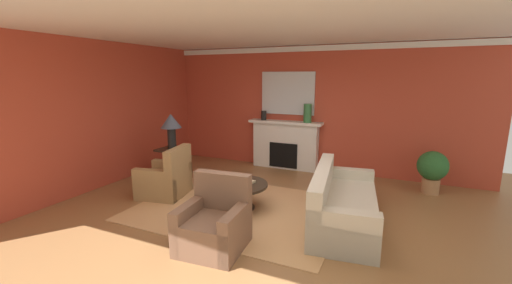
% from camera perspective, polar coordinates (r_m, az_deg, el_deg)
% --- Properties ---
extents(ground_plane, '(9.20, 9.20, 0.00)m').
position_cam_1_polar(ground_plane, '(5.26, 0.57, -13.39)').
color(ground_plane, olive).
extents(wall_fireplace, '(7.68, 0.12, 2.93)m').
position_cam_1_polar(wall_fireplace, '(7.73, 9.90, 5.81)').
color(wall_fireplace, '#B7422D').
rests_on(wall_fireplace, ground_plane).
extents(wall_window, '(0.12, 6.66, 2.93)m').
position_cam_1_polar(wall_window, '(7.26, -25.39, 4.50)').
color(wall_window, '#B7422D').
rests_on(wall_window, ground_plane).
extents(ceiling_panel, '(7.68, 6.66, 0.06)m').
position_cam_1_polar(ceiling_panel, '(5.10, 2.09, 19.91)').
color(ceiling_panel, white).
extents(crown_moulding, '(7.68, 0.08, 0.12)m').
position_cam_1_polar(crown_moulding, '(7.65, 10.11, 16.13)').
color(crown_moulding, white).
extents(area_rug, '(3.39, 2.59, 0.01)m').
position_cam_1_polar(area_rug, '(5.61, -3.14, -11.70)').
color(area_rug, tan).
rests_on(area_rug, ground_plane).
extents(fireplace, '(1.80, 0.35, 1.17)m').
position_cam_1_polar(fireplace, '(7.84, 5.21, -0.72)').
color(fireplace, white).
rests_on(fireplace, ground_plane).
extents(mantel_mirror, '(1.32, 0.04, 1.02)m').
position_cam_1_polar(mantel_mirror, '(7.78, 5.68, 8.67)').
color(mantel_mirror, silver).
extents(sofa, '(1.16, 2.20, 0.85)m').
position_cam_1_polar(sofa, '(5.11, 15.04, -10.92)').
color(sofa, beige).
rests_on(sofa, ground_plane).
extents(armchair_near_window, '(0.94, 0.94, 0.95)m').
position_cam_1_polar(armchair_near_window, '(6.30, -15.83, -6.57)').
color(armchair_near_window, '#9E7A4C').
rests_on(armchair_near_window, ground_plane).
extents(armchair_facing_fireplace, '(0.86, 0.86, 0.95)m').
position_cam_1_polar(armchair_facing_fireplace, '(4.36, -7.46, -14.59)').
color(armchair_facing_fireplace, brown).
rests_on(armchair_facing_fireplace, ground_plane).
extents(coffee_table, '(1.00, 1.00, 0.45)m').
position_cam_1_polar(coffee_table, '(5.49, -3.18, -8.53)').
color(coffee_table, '#2D2319').
rests_on(coffee_table, ground_plane).
extents(side_table, '(0.56, 0.56, 0.70)m').
position_cam_1_polar(side_table, '(7.20, -14.60, -3.44)').
color(side_table, '#2D2319').
rests_on(side_table, ground_plane).
extents(table_lamp, '(0.44, 0.44, 0.75)m').
position_cam_1_polar(table_lamp, '(7.04, -14.94, 3.06)').
color(table_lamp, black).
rests_on(table_lamp, side_table).
extents(vase_mantel_right, '(0.18, 0.18, 0.43)m').
position_cam_1_polar(vase_mantel_right, '(7.50, 9.19, 5.08)').
color(vase_mantel_right, '#33703D').
rests_on(vase_mantel_right, fireplace).
extents(vase_mantel_left, '(0.13, 0.13, 0.23)m').
position_cam_1_polar(vase_mantel_left, '(7.87, 1.39, 4.77)').
color(vase_mantel_left, black).
rests_on(vase_mantel_left, fireplace).
extents(book_red_cover, '(0.28, 0.22, 0.03)m').
position_cam_1_polar(book_red_cover, '(5.50, -1.57, -7.02)').
color(book_red_cover, tan).
rests_on(book_red_cover, coffee_table).
extents(book_art_folio, '(0.28, 0.23, 0.05)m').
position_cam_1_polar(book_art_folio, '(5.57, -3.93, -6.35)').
color(book_art_folio, maroon).
rests_on(book_art_folio, coffee_table).
extents(potted_plant, '(0.56, 0.56, 0.83)m').
position_cam_1_polar(potted_plant, '(7.01, 28.98, -4.19)').
color(potted_plant, '#A8754C').
rests_on(potted_plant, ground_plane).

